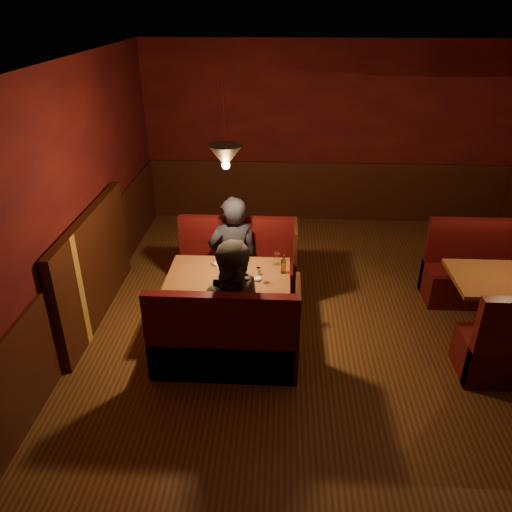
# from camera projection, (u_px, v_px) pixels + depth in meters

# --- Properties ---
(room) EXTENTS (6.02, 7.02, 2.92)m
(room) POSITION_uv_depth(u_px,v_px,m) (326.00, 256.00, 5.18)
(room) COLOR #542C17
(room) RESTS_ON ground
(main_table) EXTENTS (1.35, 0.82, 0.95)m
(main_table) POSITION_uv_depth(u_px,v_px,m) (231.00, 286.00, 5.59)
(main_table) COLOR brown
(main_table) RESTS_ON ground
(main_bench_far) EXTENTS (1.49, 0.53, 1.01)m
(main_bench_far) POSITION_uv_depth(u_px,v_px,m) (238.00, 271.00, 6.37)
(main_bench_far) COLOR #541011
(main_bench_far) RESTS_ON ground
(main_bench_near) EXTENTS (1.49, 0.53, 1.01)m
(main_bench_near) POSITION_uv_depth(u_px,v_px,m) (225.00, 346.00, 5.02)
(main_bench_near) COLOR #541011
(main_bench_near) RESTS_ON ground
(second_table) EXTENTS (1.30, 0.83, 0.73)m
(second_table) POSITION_uv_depth(u_px,v_px,m) (510.00, 293.00, 5.49)
(second_table) COLOR brown
(second_table) RESTS_ON ground
(second_bench_far) EXTENTS (1.44, 0.54, 1.03)m
(second_bench_far) POSITION_uv_depth(u_px,v_px,m) (483.00, 275.00, 6.28)
(second_bench_far) COLOR #541011
(second_bench_far) RESTS_ON ground
(diner_a) EXTENTS (0.70, 0.53, 1.72)m
(diner_a) POSITION_uv_depth(u_px,v_px,m) (233.00, 236.00, 6.05)
(diner_a) COLOR black
(diner_a) RESTS_ON ground
(diner_b) EXTENTS (0.95, 0.79, 1.75)m
(diner_b) POSITION_uv_depth(u_px,v_px,m) (238.00, 292.00, 4.88)
(diner_b) COLOR #3B3330
(diner_b) RESTS_ON ground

